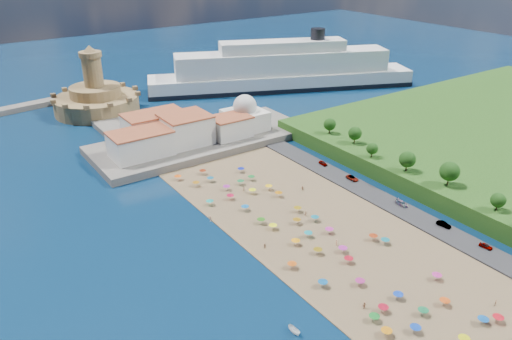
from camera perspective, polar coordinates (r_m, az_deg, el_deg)
ground at (r=148.50m, az=4.23°, el=-6.55°), size 700.00×700.00×0.00m
terrace at (r=207.63m, az=-6.18°, el=3.40°), size 90.00×36.00×3.00m
jetty at (r=229.84m, az=-15.26°, el=4.74°), size 18.00×70.00×2.40m
waterfront_buildings at (r=200.51m, az=-9.62°, el=4.34°), size 57.00×29.00×11.00m
domed_building at (r=212.99m, az=-1.27°, el=6.26°), size 16.00×16.00×15.00m
fortress at (r=255.44m, az=-17.78°, el=7.75°), size 40.00×40.00×32.40m
cruise_ship at (r=283.73m, az=3.03°, el=11.17°), size 145.39×78.44×32.47m
beach_parasols at (r=139.61m, az=6.87°, el=-7.90°), size 31.69×114.37×2.20m
beachgoers at (r=142.93m, az=4.66°, el=-7.41°), size 36.69×81.84×1.89m
parked_cars at (r=168.11m, az=14.67°, el=-2.81°), size 2.38×70.44×1.41m
hillside_trees at (r=170.93m, az=19.13°, el=0.32°), size 9.92×106.00×8.03m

